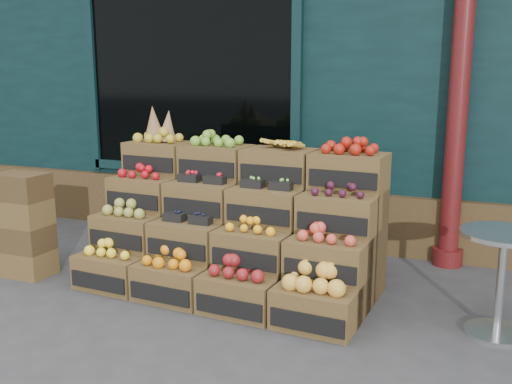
% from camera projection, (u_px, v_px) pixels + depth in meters
% --- Properties ---
extents(ground, '(60.00, 60.00, 0.00)m').
position_uv_depth(ground, '(245.00, 332.00, 3.98)').
color(ground, '#363638').
rests_on(ground, ground).
extents(shop_facade, '(12.00, 6.24, 4.80)m').
position_uv_depth(shop_facade, '(386.00, 29.00, 8.12)').
color(shop_facade, black).
rests_on(shop_facade, ground).
extents(crate_display, '(2.44, 1.28, 1.49)m').
position_uv_depth(crate_display, '(234.00, 233.00, 4.78)').
color(crate_display, brown).
rests_on(crate_display, ground).
extents(spare_crates, '(0.46, 0.32, 0.92)m').
position_uv_depth(spare_crates, '(23.00, 225.00, 5.03)').
color(spare_crates, brown).
rests_on(spare_crates, ground).
extents(bistro_table, '(0.59, 0.59, 0.74)m').
position_uv_depth(bistro_table, '(502.00, 271.00, 3.85)').
color(bistro_table, silver).
rests_on(bistro_table, ground).
extents(shopkeeper, '(0.70, 0.51, 1.75)m').
position_uv_depth(shopkeeper, '(246.00, 150.00, 6.80)').
color(shopkeeper, '#14481F').
rests_on(shopkeeper, ground).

